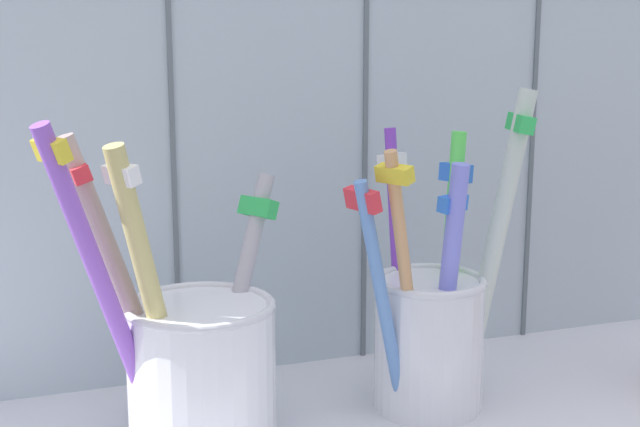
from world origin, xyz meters
TOP-DOWN VIEW (x-y plane):
  - tile_wall_back at (0.00, 12.00)cm, footprint 64.00×2.20cm
  - toothbrush_cup_left at (-7.20, 1.71)cm, footprint 13.90×8.30cm
  - toothbrush_cup_right at (6.99, 1.69)cm, footprint 11.75×8.04cm

SIDE VIEW (x-z plane):
  - toothbrush_cup_left at x=-7.20cm, z-range -2.46..15.96cm
  - toothbrush_cup_right at x=6.99cm, z-range -2.41..16.73cm
  - tile_wall_back at x=0.00cm, z-range 0.00..45.00cm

